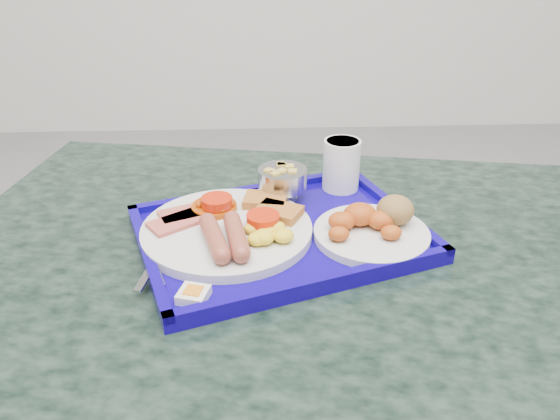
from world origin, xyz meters
The scene contains 9 objects.
table centered at (-0.06, 0.43, 0.54)m, with size 1.28×0.97×0.73m.
tray centered at (-0.10, 0.46, 0.74)m, with size 0.51×0.44×0.03m.
main_plate centered at (-0.17, 0.46, 0.76)m, with size 0.27×0.27×0.04m.
bread_plate centered at (0.05, 0.44, 0.76)m, with size 0.18×0.18×0.06m.
fruit_bowl centered at (-0.09, 0.57, 0.78)m, with size 0.09×0.09×0.06m.
juice_cup centered at (0.02, 0.61, 0.79)m, with size 0.07×0.07×0.09m.
spoon centered at (-0.27, 0.44, 0.75)m, with size 0.07×0.17×0.01m.
knife centered at (-0.28, 0.39, 0.74)m, with size 0.01×0.16×0.00m, color #ACABAE.
jam_packet centered at (-0.22, 0.29, 0.75)m, with size 0.05×0.05×0.02m.
Camera 1 is at (-0.13, -0.29, 1.18)m, focal length 35.00 mm.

